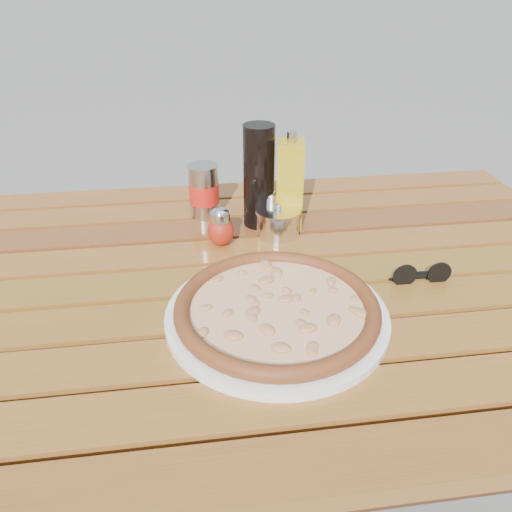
{
  "coord_description": "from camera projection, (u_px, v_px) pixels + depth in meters",
  "views": [
    {
      "loc": [
        -0.11,
        -0.77,
        1.25
      ],
      "look_at": [
        0.0,
        0.02,
        0.78
      ],
      "focal_mm": 35.0,
      "sensor_mm": 36.0,
      "label": 1
    }
  ],
  "objects": [
    {
      "name": "table",
      "position": [
        257.0,
        308.0,
        0.96
      ],
      "size": [
        1.4,
        0.9,
        0.75
      ],
      "color": "#3D210D",
      "rests_on": "ground"
    },
    {
      "name": "oregano_shaker",
      "position": [
        272.0,
        210.0,
        1.08
      ],
      "size": [
        0.06,
        0.06,
        0.08
      ],
      "rotation": [
        0.0,
        0.0,
        -0.12
      ],
      "color": "#343A17",
      "rests_on": "table"
    },
    {
      "name": "olive_oil_cruet",
      "position": [
        290.0,
        185.0,
        1.05
      ],
      "size": [
        0.06,
        0.06,
        0.21
      ],
      "rotation": [
        0.0,
        0.0,
        -0.19
      ],
      "color": "#B18B12",
      "rests_on": "table"
    },
    {
      "name": "plate",
      "position": [
        277.0,
        315.0,
        0.81
      ],
      "size": [
        0.47,
        0.47,
        0.01
      ],
      "primitive_type": "cylinder",
      "rotation": [
        0.0,
        0.0,
        -0.41
      ],
      "color": "white",
      "rests_on": "table"
    },
    {
      "name": "dark_bottle",
      "position": [
        259.0,
        177.0,
        1.05
      ],
      "size": [
        0.07,
        0.07,
        0.22
      ],
      "primitive_type": "cylinder",
      "rotation": [
        0.0,
        0.0,
        -0.01
      ],
      "color": "black",
      "rests_on": "table"
    },
    {
      "name": "pepper_shaker",
      "position": [
        221.0,
        227.0,
        1.0
      ],
      "size": [
        0.07,
        0.07,
        0.08
      ],
      "rotation": [
        0.0,
        0.0,
        -0.31
      ],
      "color": "#B42514",
      "rests_on": "table"
    },
    {
      "name": "soda_can",
      "position": [
        204.0,
        191.0,
        1.11
      ],
      "size": [
        0.08,
        0.08,
        0.12
      ],
      "rotation": [
        0.0,
        0.0,
        0.26
      ],
      "color": "#BBBBC0",
      "rests_on": "table"
    },
    {
      "name": "pizza",
      "position": [
        277.0,
        308.0,
        0.8
      ],
      "size": [
        0.41,
        0.41,
        0.03
      ],
      "rotation": [
        0.0,
        0.0,
        -0.28
      ],
      "color": "#FFDFB6",
      "rests_on": "plate"
    },
    {
      "name": "parmesan_tin",
      "position": [
        278.0,
        221.0,
        1.04
      ],
      "size": [
        0.12,
        0.12,
        0.07
      ],
      "rotation": [
        0.0,
        0.0,
        0.25
      ],
      "color": "silver",
      "rests_on": "table"
    },
    {
      "name": "sunglasses",
      "position": [
        421.0,
        275.0,
        0.9
      ],
      "size": [
        0.11,
        0.02,
        0.04
      ],
      "rotation": [
        0.0,
        0.0,
        -0.01
      ],
      "color": "black",
      "rests_on": "table"
    }
  ]
}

